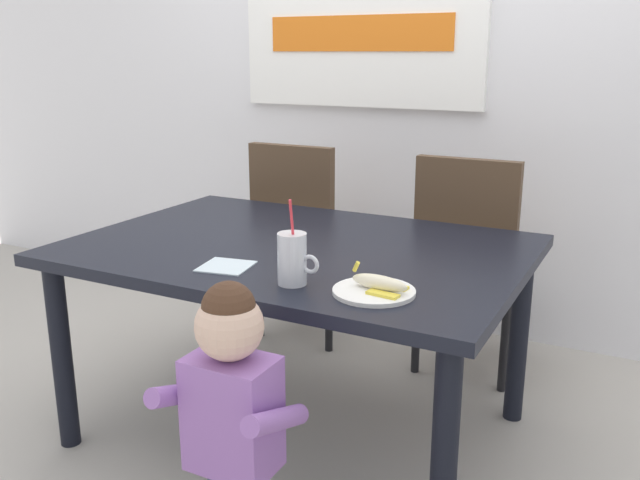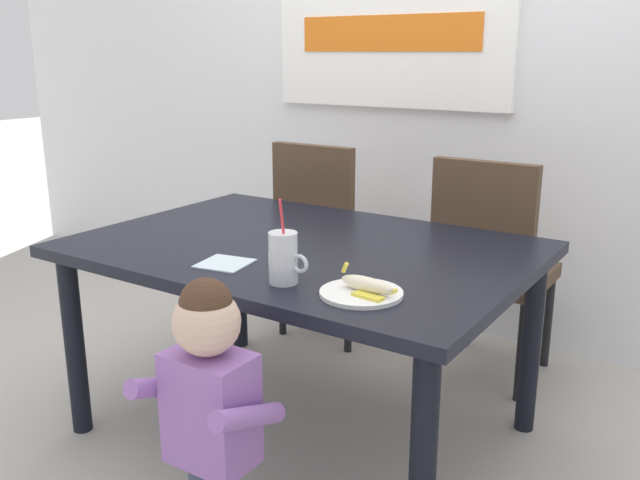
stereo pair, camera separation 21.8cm
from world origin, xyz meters
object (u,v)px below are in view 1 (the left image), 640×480
object	(u,v)px
dining_table	(298,266)
dining_chair_right	(471,253)
dining_chair_left	(304,230)
peeled_banana	(380,283)
paper_napkin	(226,266)
toddler_standing	(232,401)
snack_plate	(374,291)
milk_cup	(293,262)

from	to	relation	value
dining_table	dining_chair_right	size ratio (longest dim) A/B	1.60
dining_table	dining_chair_left	world-z (taller)	dining_chair_left
dining_chair_left	peeled_banana	world-z (taller)	dining_chair_left
peeled_banana	paper_napkin	bearing A→B (deg)	179.14
dining_chair_left	dining_chair_right	xyz separation A→B (m)	(0.82, -0.02, 0.00)
toddler_standing	snack_plate	distance (m)	0.48
dining_chair_left	milk_cup	size ratio (longest dim) A/B	3.81
dining_chair_left	peeled_banana	bearing A→B (deg)	127.39
peeled_banana	paper_napkin	size ratio (longest dim) A/B	1.16
dining_chair_left	paper_napkin	world-z (taller)	dining_chair_left
dining_chair_left	toddler_standing	xyz separation A→B (m)	(0.62, -1.51, -0.02)
dining_chair_left	milk_cup	world-z (taller)	milk_cup
milk_cup	paper_napkin	distance (m)	0.27
dining_chair_right	milk_cup	bearing A→B (deg)	79.19
snack_plate	peeled_banana	bearing A→B (deg)	10.28
dining_table	peeled_banana	bearing A→B (deg)	-36.74
toddler_standing	snack_plate	bearing A→B (deg)	60.98
dining_table	snack_plate	distance (m)	0.55
dining_chair_right	peeled_banana	size ratio (longest dim) A/B	5.52
toddler_standing	paper_napkin	bearing A→B (deg)	125.87
dining_chair_left	dining_chair_right	world-z (taller)	same
dining_chair_right	toddler_standing	world-z (taller)	dining_chair_right
paper_napkin	snack_plate	bearing A→B (deg)	-1.24
toddler_standing	dining_table	bearing A→B (deg)	106.71
dining_chair_left	toddler_standing	distance (m)	1.63
milk_cup	peeled_banana	xyz separation A→B (m)	(0.25, 0.04, -0.04)
milk_cup	peeled_banana	bearing A→B (deg)	8.12
toddler_standing	paper_napkin	world-z (taller)	toddler_standing
dining_table	toddler_standing	distance (m)	0.76
dining_table	dining_chair_right	xyz separation A→B (m)	(0.41, 0.76, -0.10)
paper_napkin	toddler_standing	bearing A→B (deg)	-54.13
dining_chair_right	paper_napkin	xyz separation A→B (m)	(-0.48, -1.09, 0.18)
dining_chair_right	paper_napkin	distance (m)	1.20
toddler_standing	peeled_banana	size ratio (longest dim) A/B	4.82
dining_table	snack_plate	bearing A→B (deg)	-38.06
peeled_banana	paper_napkin	distance (m)	0.52
dining_table	dining_chair_left	distance (m)	0.89
milk_cup	peeled_banana	world-z (taller)	milk_cup
toddler_standing	paper_napkin	xyz separation A→B (m)	(-0.29, 0.40, 0.20)
toddler_standing	milk_cup	world-z (taller)	milk_cup
dining_chair_left	dining_chair_right	bearing A→B (deg)	178.53
peeled_banana	paper_napkin	xyz separation A→B (m)	(-0.52, 0.01, -0.03)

